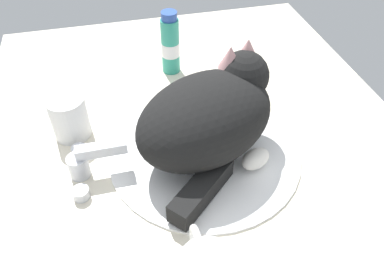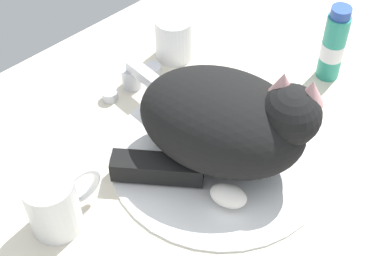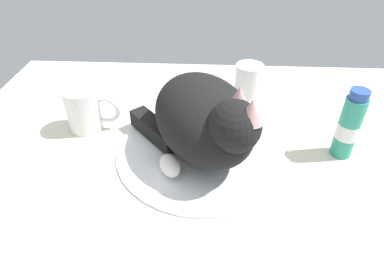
{
  "view_description": "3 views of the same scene",
  "coord_description": "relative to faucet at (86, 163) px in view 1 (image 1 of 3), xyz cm",
  "views": [
    {
      "loc": [
        -47.21,
        13.8,
        51.48
      ],
      "look_at": [
        2.83,
        1.66,
        4.03
      ],
      "focal_mm": 35.96,
      "sensor_mm": 36.0,
      "label": 1
    },
    {
      "loc": [
        -43.38,
        -40.57,
        71.88
      ],
      "look_at": [
        -2.45,
        3.91,
        5.41
      ],
      "focal_mm": 54.52,
      "sensor_mm": 36.0,
      "label": 2
    },
    {
      "loc": [
        0.58,
        -52.14,
        43.49
      ],
      "look_at": [
        -2.14,
        -0.59,
        6.1
      ],
      "focal_mm": 30.82,
      "sensor_mm": 36.0,
      "label": 3
    }
  ],
  "objects": [
    {
      "name": "sink_basin",
      "position": [
        0.0,
        -21.05,
        -2.29
      ],
      "size": [
        35.03,
        35.03,
        0.89
      ],
      "primitive_type": "cylinder",
      "color": "white",
      "rests_on": "ground_plane"
    },
    {
      "name": "toothpaste_bottle",
      "position": [
        27.88,
        -20.44,
        4.13
      ],
      "size": [
        4.17,
        4.17,
        14.68
      ],
      "color": "teal",
      "rests_on": "ground_plane"
    },
    {
      "name": "rinse_cup",
      "position": [
        11.0,
        2.31,
        1.5
      ],
      "size": [
        6.96,
        6.96,
        8.46
      ],
      "color": "white",
      "rests_on": "ground_plane"
    },
    {
      "name": "ground_plane",
      "position": [
        0.0,
        -21.05,
        -4.23
      ],
      "size": [
        110.0,
        82.5,
        3.0
      ],
      "primitive_type": "cube",
      "color": "silver"
    },
    {
      "name": "cat",
      "position": [
        0.39,
        -22.06,
        5.89
      ],
      "size": [
        29.61,
        30.81,
        17.32
      ],
      "color": "black",
      "rests_on": "sink_basin"
    },
    {
      "name": "faucet",
      "position": [
        0.0,
        0.0,
        0.0
      ],
      "size": [
        12.71,
        10.38,
        6.23
      ],
      "color": "silver",
      "rests_on": "ground_plane"
    }
  ]
}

